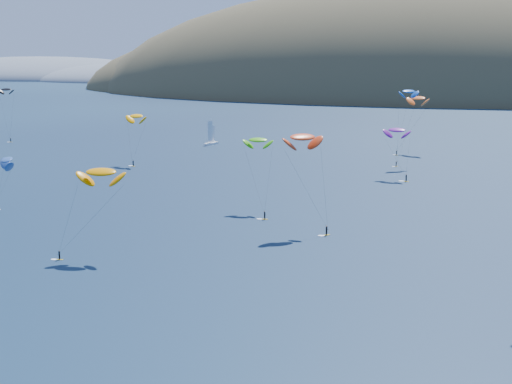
{
  "coord_description": "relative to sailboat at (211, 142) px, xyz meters",
  "views": [
    {
      "loc": [
        44.85,
        -62.61,
        39.43
      ],
      "look_at": [
        4.35,
        80.0,
        9.0
      ],
      "focal_mm": 50.0,
      "sensor_mm": 36.0,
      "label": 1
    }
  ],
  "objects": [
    {
      "name": "kitesurfer_4",
      "position": [
        80.2,
        -28.95,
        23.69
      ],
      "size": [
        7.98,
        9.73,
        26.77
      ],
      "rotation": [
        0.0,
        0.0,
        0.71
      ],
      "color": "gold",
      "rests_on": "ground"
    },
    {
      "name": "kitesurfer_12",
      "position": [
        -87.11,
        -11.09,
        20.58
      ],
      "size": [
        8.33,
        7.04,
        23.54
      ],
      "rotation": [
        0.0,
        0.0,
        0.04
      ],
      "color": "gold",
      "rests_on": "ground"
    },
    {
      "name": "kitesurfer_10",
      "position": [
        -12.46,
        -119.19,
        10.36
      ],
      "size": [
        9.04,
        12.97,
        13.76
      ],
      "rotation": [
        0.0,
        0.0,
        -0.81
      ],
      "color": "gold",
      "rests_on": "ground"
    },
    {
      "name": "kitesurfer_6",
      "position": [
        78.95,
        -54.68,
        13.57
      ],
      "size": [
        9.02,
        9.38,
        16.83
      ],
      "rotation": [
        0.0,
        0.0,
        -0.2
      ],
      "color": "gold",
      "rests_on": "ground"
    },
    {
      "name": "kitesurfer_11",
      "position": [
        81.62,
        2.4,
        19.35
      ],
      "size": [
        12.06,
        16.5,
        22.95
      ],
      "rotation": [
        0.0,
        0.0,
        -0.56
      ],
      "color": "gold",
      "rests_on": "ground"
    },
    {
      "name": "kitesurfer_2",
      "position": [
        31.8,
        -152.66,
        15.05
      ],
      "size": [
        11.54,
        9.63,
        18.53
      ],
      "rotation": [
        0.0,
        0.0,
        0.18
      ],
      "color": "gold",
      "rests_on": "ground"
    },
    {
      "name": "kitesurfer_1",
      "position": [
        -8.26,
        -52.09,
        15.27
      ],
      "size": [
        9.55,
        9.86,
        18.66
      ],
      "rotation": [
        0.0,
        0.0,
        -0.35
      ],
      "color": "gold",
      "rests_on": "ground"
    },
    {
      "name": "island",
      "position": [
        91.07,
        352.28,
        -11.66
      ],
      "size": [
        730.0,
        300.0,
        210.0
      ],
      "color": "#3D3526",
      "rests_on": "ground"
    },
    {
      "name": "kitesurfer_9",
      "position": [
        64.61,
        -123.67,
        19.31
      ],
      "size": [
        11.91,
        9.54,
        22.85
      ],
      "rotation": [
        0.0,
        0.0,
        0.74
      ],
      "color": "gold",
      "rests_on": "ground"
    },
    {
      "name": "sailboat",
      "position": [
        0.0,
        0.0,
        0.0
      ],
      "size": [
        9.12,
        8.08,
        10.9
      ],
      "rotation": [
        0.0,
        0.0,
        -0.32
      ],
      "color": "white",
      "rests_on": "ground"
    },
    {
      "name": "headland",
      "position": [
        -393.59,
        540.0,
        -4.28
      ],
      "size": [
        460.0,
        250.0,
        60.0
      ],
      "color": "slate",
      "rests_on": "ground"
    },
    {
      "name": "kitesurfer_3",
      "position": [
        49.75,
        -106.14,
        15.93
      ],
      "size": [
        9.36,
        14.05,
        18.89
      ],
      "rotation": [
        0.0,
        0.0,
        0.12
      ],
      "color": "gold",
      "rests_on": "ground"
    }
  ]
}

